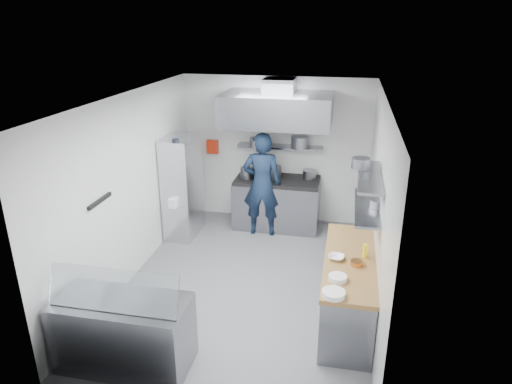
% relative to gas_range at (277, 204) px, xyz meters
% --- Properties ---
extents(floor, '(5.00, 5.00, 0.00)m').
position_rel_gas_range_xyz_m(floor, '(-0.10, -2.10, -0.45)').
color(floor, '#535356').
rests_on(floor, ground).
extents(ceiling, '(5.00, 5.00, 0.00)m').
position_rel_gas_range_xyz_m(ceiling, '(-0.10, -2.10, 2.35)').
color(ceiling, silver).
rests_on(ceiling, wall_back).
extents(wall_back, '(3.60, 2.80, 0.02)m').
position_rel_gas_range_xyz_m(wall_back, '(-0.10, 0.40, 0.95)').
color(wall_back, white).
rests_on(wall_back, floor).
extents(wall_front, '(3.60, 2.80, 0.02)m').
position_rel_gas_range_xyz_m(wall_front, '(-0.10, -4.60, 0.95)').
color(wall_front, white).
rests_on(wall_front, floor).
extents(wall_left, '(2.80, 5.00, 0.02)m').
position_rel_gas_range_xyz_m(wall_left, '(-1.90, -2.10, 0.95)').
color(wall_left, white).
rests_on(wall_left, floor).
extents(wall_right, '(2.80, 5.00, 0.02)m').
position_rel_gas_range_xyz_m(wall_right, '(1.70, -2.10, 0.95)').
color(wall_right, white).
rests_on(wall_right, floor).
extents(gas_range, '(1.60, 0.80, 0.90)m').
position_rel_gas_range_xyz_m(gas_range, '(0.00, 0.00, 0.00)').
color(gas_range, gray).
rests_on(gas_range, floor).
extents(cooktop, '(1.57, 0.78, 0.06)m').
position_rel_gas_range_xyz_m(cooktop, '(0.00, 0.00, 0.48)').
color(cooktop, black).
rests_on(cooktop, gas_range).
extents(stock_pot_left, '(0.27, 0.27, 0.20)m').
position_rel_gas_range_xyz_m(stock_pot_left, '(-0.56, -0.04, 0.61)').
color(stock_pot_left, slate).
rests_on(stock_pot_left, cooktop).
extents(stock_pot_mid, '(0.38, 0.38, 0.24)m').
position_rel_gas_range_xyz_m(stock_pot_mid, '(-0.11, -0.03, 0.63)').
color(stock_pot_mid, slate).
rests_on(stock_pot_mid, cooktop).
extents(stock_pot_right, '(0.25, 0.25, 0.16)m').
position_rel_gas_range_xyz_m(stock_pot_right, '(0.58, 0.16, 0.59)').
color(stock_pot_right, slate).
rests_on(stock_pot_right, cooktop).
extents(over_range_shelf, '(1.60, 0.30, 0.04)m').
position_rel_gas_range_xyz_m(over_range_shelf, '(0.00, 0.24, 1.07)').
color(over_range_shelf, gray).
rests_on(over_range_shelf, wall_back).
extents(shelf_pot_a, '(0.28, 0.28, 0.18)m').
position_rel_gas_range_xyz_m(shelf_pot_a, '(-0.39, 0.05, 1.18)').
color(shelf_pot_a, slate).
rests_on(shelf_pot_a, over_range_shelf).
extents(shelf_pot_b, '(0.31, 0.31, 0.22)m').
position_rel_gas_range_xyz_m(shelf_pot_b, '(0.38, 0.14, 1.20)').
color(shelf_pot_b, slate).
rests_on(shelf_pot_b, over_range_shelf).
extents(extractor_hood, '(1.90, 1.15, 0.55)m').
position_rel_gas_range_xyz_m(extractor_hood, '(0.00, -0.18, 1.85)').
color(extractor_hood, gray).
rests_on(extractor_hood, wall_back).
extents(hood_duct, '(0.55, 0.55, 0.24)m').
position_rel_gas_range_xyz_m(hood_duct, '(0.00, 0.05, 2.23)').
color(hood_duct, slate).
rests_on(hood_duct, extractor_hood).
extents(red_firebox, '(0.22, 0.10, 0.26)m').
position_rel_gas_range_xyz_m(red_firebox, '(-1.35, 0.34, 0.97)').
color(red_firebox, red).
rests_on(red_firebox, wall_back).
extents(chef, '(0.74, 0.51, 1.93)m').
position_rel_gas_range_xyz_m(chef, '(-0.22, -0.38, 0.52)').
color(chef, '#111E34').
rests_on(chef, floor).
extents(wire_rack, '(0.50, 0.90, 1.85)m').
position_rel_gas_range_xyz_m(wire_rack, '(-1.63, -0.66, 0.48)').
color(wire_rack, silver).
rests_on(wire_rack, floor).
extents(rack_bin_a, '(0.14, 0.18, 0.16)m').
position_rel_gas_range_xyz_m(rack_bin_a, '(-1.63, -1.13, 0.35)').
color(rack_bin_a, white).
rests_on(rack_bin_a, wire_rack).
extents(rack_bin_b, '(0.14, 0.18, 0.16)m').
position_rel_gas_range_xyz_m(rack_bin_b, '(-1.63, -0.84, 0.85)').
color(rack_bin_b, yellow).
rests_on(rack_bin_b, wire_rack).
extents(rack_jar, '(0.12, 0.12, 0.18)m').
position_rel_gas_range_xyz_m(rack_jar, '(-1.58, -0.98, 1.35)').
color(rack_jar, black).
rests_on(rack_jar, wire_rack).
extents(knife_strip, '(0.04, 0.55, 0.05)m').
position_rel_gas_range_xyz_m(knife_strip, '(-1.88, -3.00, 1.10)').
color(knife_strip, black).
rests_on(knife_strip, wall_left).
extents(prep_counter_base, '(0.62, 2.00, 0.84)m').
position_rel_gas_range_xyz_m(prep_counter_base, '(1.38, -2.70, -0.03)').
color(prep_counter_base, gray).
rests_on(prep_counter_base, floor).
extents(prep_counter_top, '(0.65, 2.04, 0.06)m').
position_rel_gas_range_xyz_m(prep_counter_top, '(1.38, -2.70, 0.42)').
color(prep_counter_top, olive).
rests_on(prep_counter_top, prep_counter_base).
extents(plate_stack_a, '(0.26, 0.26, 0.06)m').
position_rel_gas_range_xyz_m(plate_stack_a, '(1.21, -3.60, 0.48)').
color(plate_stack_a, white).
rests_on(plate_stack_a, prep_counter_top).
extents(plate_stack_b, '(0.22, 0.22, 0.06)m').
position_rel_gas_range_xyz_m(plate_stack_b, '(1.24, -3.26, 0.48)').
color(plate_stack_b, white).
rests_on(plate_stack_b, prep_counter_top).
extents(copper_pan, '(0.16, 0.16, 0.06)m').
position_rel_gas_range_xyz_m(copper_pan, '(1.46, -2.86, 0.48)').
color(copper_pan, '#CF7D3A').
rests_on(copper_pan, prep_counter_top).
extents(squeeze_bottle, '(0.06, 0.06, 0.18)m').
position_rel_gas_range_xyz_m(squeeze_bottle, '(1.56, -2.63, 0.54)').
color(squeeze_bottle, yellow).
rests_on(squeeze_bottle, prep_counter_top).
extents(mixing_bowl, '(0.23, 0.23, 0.05)m').
position_rel_gas_range_xyz_m(mixing_bowl, '(1.20, -2.75, 0.47)').
color(mixing_bowl, white).
rests_on(mixing_bowl, prep_counter_top).
extents(wall_shelf_lower, '(0.30, 1.30, 0.04)m').
position_rel_gas_range_xyz_m(wall_shelf_lower, '(1.54, -2.40, 1.05)').
color(wall_shelf_lower, gray).
rests_on(wall_shelf_lower, wall_right).
extents(wall_shelf_upper, '(0.30, 1.30, 0.04)m').
position_rel_gas_range_xyz_m(wall_shelf_upper, '(1.54, -2.40, 1.47)').
color(wall_shelf_upper, gray).
rests_on(wall_shelf_upper, wall_right).
extents(shelf_pot_c, '(0.23, 0.23, 0.10)m').
position_rel_gas_range_xyz_m(shelf_pot_c, '(1.69, -2.40, 1.12)').
color(shelf_pot_c, slate).
rests_on(shelf_pot_c, wall_shelf_lower).
extents(shelf_pot_d, '(0.24, 0.24, 0.14)m').
position_rel_gas_range_xyz_m(shelf_pot_d, '(1.43, -2.15, 1.56)').
color(shelf_pot_d, slate).
rests_on(shelf_pot_d, wall_shelf_upper).
extents(display_case, '(1.50, 0.70, 0.85)m').
position_rel_gas_range_xyz_m(display_case, '(-1.10, -4.10, -0.03)').
color(display_case, gray).
rests_on(display_case, floor).
extents(display_glass, '(1.47, 0.19, 0.42)m').
position_rel_gas_range_xyz_m(display_glass, '(-1.10, -4.22, 0.62)').
color(display_glass, silver).
rests_on(display_glass, display_case).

